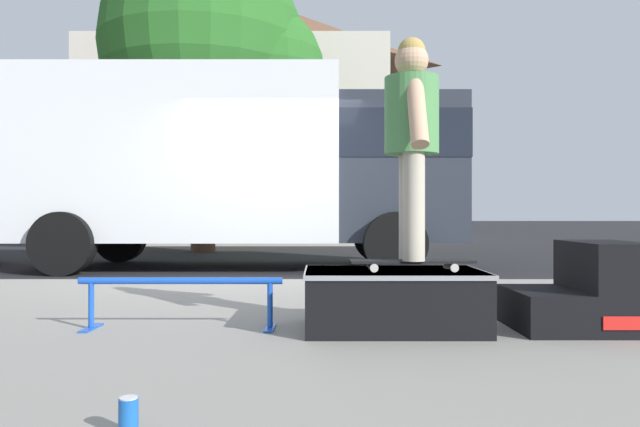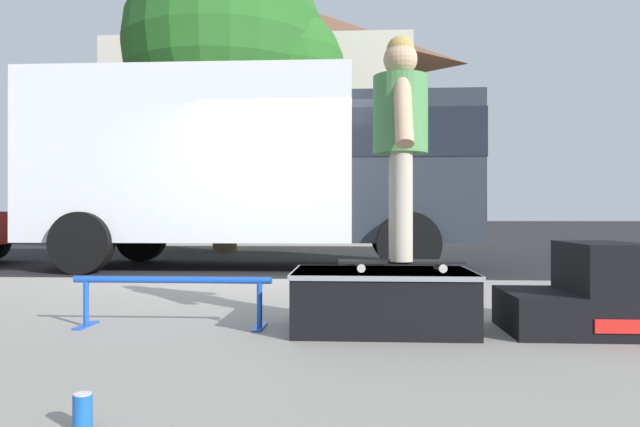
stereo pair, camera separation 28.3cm
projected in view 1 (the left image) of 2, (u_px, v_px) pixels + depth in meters
ground_plane at (267, 284)px, 7.07m from camera, size 140.00×140.00×0.00m
sidewalk_slab at (229, 327)px, 4.07m from camera, size 50.00×5.00×0.12m
skate_box at (393, 297)px, 3.70m from camera, size 1.14×0.72×0.38m
kicker_ramp at (585, 293)px, 3.70m from camera, size 0.80×0.66×0.56m
grind_rail at (180, 291)px, 3.72m from camera, size 1.32×0.28×0.33m
skateboard at (411, 262)px, 3.65m from camera, size 0.78×0.22×0.07m
skater_kid at (411, 129)px, 3.65m from camera, size 0.34×0.73×1.41m
soda_can at (127, 416)px, 1.93m from camera, size 0.07×0.07×0.13m
box_truck at (242, 162)px, 9.27m from camera, size 6.91×2.63×3.05m
street_tree_main at (215, 52)px, 13.25m from camera, size 5.13×4.66×7.08m
house_behind at (246, 116)px, 19.74m from camera, size 9.54×8.23×8.40m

